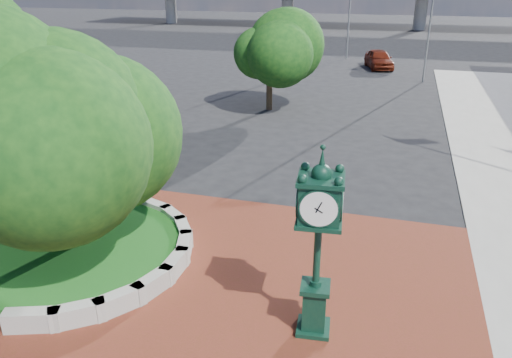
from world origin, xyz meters
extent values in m
plane|color=black|center=(0.00, 0.00, 0.00)|extent=(200.00, 200.00, 0.00)
cube|color=maroon|center=(0.00, -1.00, 0.02)|extent=(12.00, 12.00, 0.04)
cube|color=#9E9B93|center=(-3.91, -3.01, 0.27)|extent=(1.29, 0.76, 0.54)
cube|color=#9E9B93|center=(-3.05, -2.54, 0.27)|extent=(1.20, 1.04, 0.54)
cube|color=#9E9B93|center=(-2.38, -1.84, 0.27)|extent=(1.00, 1.22, 0.54)
cube|color=#9E9B93|center=(-1.95, -0.96, 0.27)|extent=(0.71, 1.30, 0.54)
cube|color=#9E9B93|center=(-1.80, 0.00, 0.27)|extent=(0.35, 1.25, 0.54)
cube|color=#9E9B93|center=(-1.95, 0.96, 0.27)|extent=(0.71, 1.30, 0.54)
cube|color=#9E9B93|center=(-2.38, 1.84, 0.27)|extent=(1.00, 1.22, 0.54)
cube|color=#9E9B93|center=(-3.05, 2.54, 0.27)|extent=(1.20, 1.04, 0.54)
cube|color=#9E9B93|center=(-3.91, 3.01, 0.27)|extent=(1.29, 0.76, 0.54)
cylinder|color=#154C16|center=(-5.00, 0.00, 0.20)|extent=(6.10, 6.10, 0.40)
cylinder|color=#9E9B93|center=(-35.00, 70.00, 3.00)|extent=(1.80, 1.80, 6.00)
cylinder|color=#9E9B93|center=(-15.00, 70.00, 3.00)|extent=(1.80, 1.80, 6.00)
cylinder|color=#9E9B93|center=(5.00, 70.00, 3.00)|extent=(1.80, 1.80, 6.00)
cylinder|color=#38281C|center=(-5.00, 0.00, 1.08)|extent=(0.36, 0.36, 2.17)
sphere|color=#103A13|center=(-5.00, 0.00, 3.73)|extent=(5.20, 5.20, 5.20)
cylinder|color=#38281C|center=(-4.00, 18.00, 0.96)|extent=(0.36, 0.36, 1.92)
sphere|color=#103A13|center=(-4.00, 18.00, 3.25)|extent=(4.40, 4.40, 4.40)
cube|color=black|center=(2.19, -1.22, 0.07)|extent=(0.81, 0.81, 0.15)
cube|color=black|center=(2.19, -1.22, 0.65)|extent=(0.56, 0.56, 1.02)
cube|color=black|center=(2.19, -1.22, 1.18)|extent=(0.71, 0.71, 0.11)
cylinder|color=black|center=(2.19, -1.22, 2.02)|extent=(0.16, 0.16, 1.57)
cube|color=black|center=(2.19, -1.22, 3.28)|extent=(0.92, 0.92, 0.83)
cylinder|color=white|center=(2.23, -1.65, 3.28)|extent=(0.74, 0.13, 0.74)
cylinder|color=white|center=(2.14, -0.79, 3.28)|extent=(0.74, 0.13, 0.74)
cylinder|color=white|center=(1.76, -1.26, 3.28)|extent=(0.13, 0.74, 0.74)
cylinder|color=white|center=(2.62, -1.17, 3.28)|extent=(0.13, 0.74, 0.74)
sphere|color=black|center=(2.19, -1.22, 3.85)|extent=(0.41, 0.41, 0.41)
cone|color=black|center=(2.19, -1.22, 4.16)|extent=(0.17, 0.17, 0.46)
imported|color=#5B1A0D|center=(1.38, 34.57, 0.80)|extent=(3.11, 5.02, 1.60)
cylinder|color=slate|center=(5.01, 29.44, 4.06)|extent=(0.14, 0.14, 8.12)
cylinder|color=slate|center=(-1.97, 39.61, 4.92)|extent=(0.17, 0.17, 9.83)
camera|label=1|loc=(3.53, -10.40, 7.50)|focal=35.00mm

